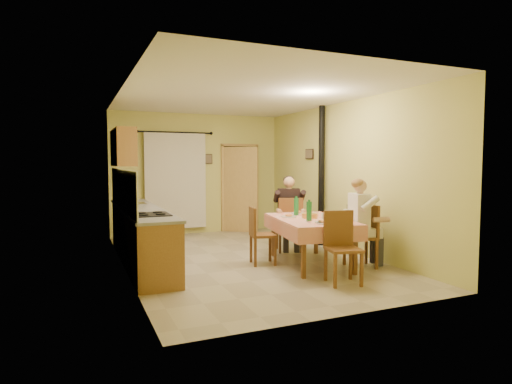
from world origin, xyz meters
name	(u,v)px	position (x,y,z in m)	size (l,w,h in m)	color
floor	(245,259)	(0.00, 0.00, 0.00)	(4.00, 6.00, 0.01)	tan
room_shell	(245,154)	(0.00, 0.00, 1.82)	(4.04, 6.04, 2.82)	#D3D06C
kitchen_run	(141,234)	(-1.71, 0.40, 0.48)	(0.64, 3.64, 1.56)	brown
upper_cabinets	(123,148)	(-1.82, 1.70, 1.95)	(0.35, 1.40, 0.70)	brown
curtain	(176,180)	(-0.55, 2.90, 1.26)	(1.70, 0.07, 2.22)	black
doorway	(240,188)	(1.01, 2.86, 1.05)	(0.96, 0.51, 2.15)	black
dining_table	(311,242)	(0.83, -0.80, 0.38)	(1.36, 1.96, 0.76)	#E08C79
tableware	(314,215)	(0.83, -0.91, 0.83)	(0.74, 1.66, 0.33)	white
chair_far	(289,236)	(1.00, 0.27, 0.29)	(0.58, 0.58, 1.02)	brown
chair_near	(343,263)	(0.68, -1.93, 0.29)	(0.52, 0.52, 1.00)	brown
chair_right	(361,249)	(1.49, -1.27, 0.29)	(0.52, 0.52, 1.00)	brown
chair_left	(262,247)	(0.11, -0.47, 0.29)	(0.45, 0.45, 0.94)	brown
man_far	(289,205)	(1.01, 0.29, 0.88)	(0.65, 0.58, 1.39)	black
man_right	(361,212)	(1.48, -1.27, 0.88)	(0.54, 0.63, 1.39)	silver
stove_flue	(321,194)	(1.90, 0.60, 1.02)	(0.24, 0.24, 2.80)	black
picture_back	(208,159)	(0.25, 2.97, 1.75)	(0.19, 0.03, 0.23)	black
picture_right	(309,154)	(1.97, 1.20, 1.85)	(0.03, 0.31, 0.21)	brown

